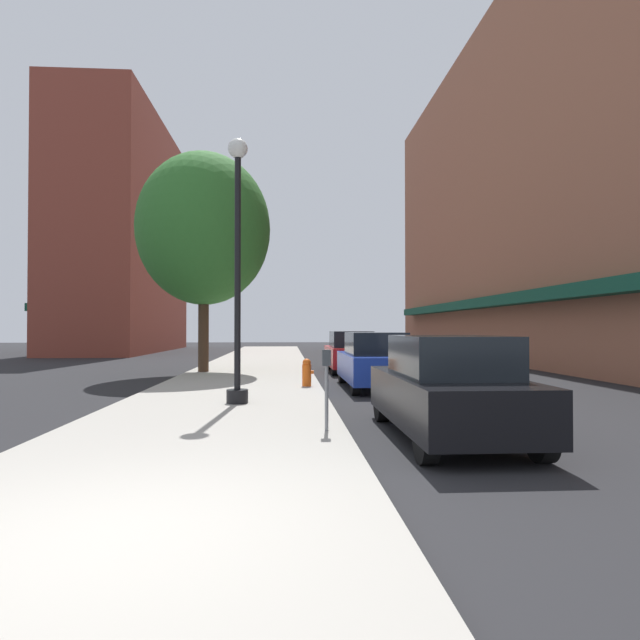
% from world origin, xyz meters
% --- Properties ---
extents(ground_plane, '(90.00, 90.00, 0.00)m').
position_xyz_m(ground_plane, '(4.00, 18.00, 0.00)').
color(ground_plane, '#232326').
extents(sidewalk_slab, '(4.80, 50.00, 0.12)m').
position_xyz_m(sidewalk_slab, '(0.00, 19.00, 0.06)').
color(sidewalk_slab, '#A8A399').
rests_on(sidewalk_slab, ground).
extents(building_right_brick, '(6.80, 40.00, 18.61)m').
position_xyz_m(building_right_brick, '(14.99, 22.00, 9.29)').
color(building_right_brick, '#9E6047').
rests_on(building_right_brick, ground).
extents(building_far_background, '(6.80, 18.00, 17.50)m').
position_xyz_m(building_far_background, '(-11.01, 37.00, 8.73)').
color(building_far_background, brown).
rests_on(building_far_background, ground).
extents(lamppost, '(0.48, 0.48, 5.90)m').
position_xyz_m(lamppost, '(0.31, 7.41, 3.20)').
color(lamppost, black).
rests_on(lamppost, sidewalk_slab).
extents(fire_hydrant, '(0.33, 0.26, 0.79)m').
position_xyz_m(fire_hydrant, '(1.99, 10.73, 0.52)').
color(fire_hydrant, '#E05614').
rests_on(fire_hydrant, sidewalk_slab).
extents(parking_meter_near, '(0.14, 0.09, 1.31)m').
position_xyz_m(parking_meter_near, '(2.05, 4.15, 0.95)').
color(parking_meter_near, slate).
rests_on(parking_meter_near, sidewalk_slab).
extents(tree_near, '(5.08, 5.08, 8.40)m').
position_xyz_m(tree_near, '(-1.77, 16.03, 5.59)').
color(tree_near, '#422D1E').
rests_on(tree_near, sidewalk_slab).
extents(car_black, '(1.80, 4.30, 1.66)m').
position_xyz_m(car_black, '(4.00, 3.96, 0.81)').
color(car_black, black).
rests_on(car_black, ground).
extents(car_blue, '(1.80, 4.30, 1.66)m').
position_xyz_m(car_blue, '(4.00, 11.02, 0.81)').
color(car_blue, black).
rests_on(car_blue, ground).
extents(car_red, '(1.80, 4.30, 1.66)m').
position_xyz_m(car_red, '(4.00, 16.87, 0.81)').
color(car_red, black).
rests_on(car_red, ground).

